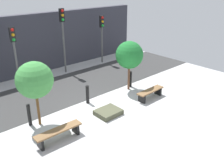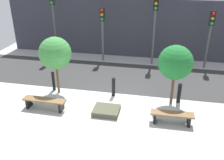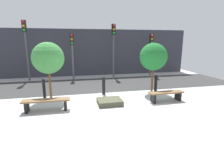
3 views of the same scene
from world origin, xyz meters
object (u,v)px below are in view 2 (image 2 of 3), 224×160
(traffic_light_mid_west, at_px, (102,25))
(bollard_center, at_px, (179,93))
(traffic_light_east, at_px, (210,29))
(tree_behind_left_bench, at_px, (55,53))
(bollard_far_left, at_px, (53,81))
(planter_bed, at_px, (106,111))
(traffic_light_mid_east, at_px, (155,19))
(bench_left, at_px, (45,102))
(bench_right, at_px, (172,116))
(bollard_left, at_px, (113,87))
(traffic_light_west, at_px, (53,13))
(tree_behind_right_bench, at_px, (175,63))

(traffic_light_mid_west, bearing_deg, bollard_center, -44.27)
(traffic_light_east, bearing_deg, tree_behind_left_bench, -147.72)
(bollard_far_left, xyz_separation_m, traffic_light_mid_west, (1.42, 4.36, 1.80))
(planter_bed, relative_size, traffic_light_mid_west, 0.33)
(traffic_light_mid_east, bearing_deg, bollard_far_left, -135.72)
(tree_behind_left_bench, height_order, bollard_center, tree_behind_left_bench)
(tree_behind_left_bench, relative_size, traffic_light_mid_west, 0.83)
(bench_left, bearing_deg, bench_right, 1.18)
(bollard_left, bearing_deg, bollard_center, 0.00)
(traffic_light_west, bearing_deg, bench_left, -72.04)
(bollard_far_left, relative_size, traffic_light_mid_east, 0.24)
(traffic_light_west, bearing_deg, tree_behind_right_bench, -32.29)
(bench_left, relative_size, bollard_far_left, 1.96)
(tree_behind_right_bench, bearing_deg, traffic_light_west, 147.71)
(bollard_far_left, distance_m, traffic_light_west, 5.22)
(traffic_light_mid_west, bearing_deg, traffic_light_mid_east, 0.03)
(bollard_center, distance_m, traffic_light_west, 9.02)
(bollard_left, xyz_separation_m, traffic_light_mid_west, (-1.53, 4.36, 1.82))
(bench_right, height_order, traffic_light_mid_west, traffic_light_mid_west)
(bench_left, bearing_deg, traffic_light_mid_east, 56.82)
(tree_behind_right_bench, xyz_separation_m, bollard_center, (0.33, 0.19, -1.48))
(bollard_left, height_order, traffic_light_west, traffic_light_west)
(tree_behind_left_bench, height_order, bollard_left, tree_behind_left_bench)
(bench_left, bearing_deg, tree_behind_left_bench, 91.18)
(tree_behind_right_bench, distance_m, bollard_center, 1.53)
(bench_right, distance_m, tree_behind_right_bench, 2.20)
(traffic_light_mid_east, distance_m, traffic_light_east, 3.09)
(tree_behind_left_bench, height_order, traffic_light_east, traffic_light_east)
(planter_bed, bearing_deg, bollard_far_left, 152.93)
(bench_right, bearing_deg, traffic_light_east, 70.86)
(planter_bed, relative_size, tree_behind_left_bench, 0.39)
(traffic_light_east, bearing_deg, traffic_light_west, 179.99)
(bench_left, distance_m, traffic_light_west, 6.84)
(bench_left, bearing_deg, traffic_light_mid_west, 80.98)
(traffic_light_mid_west, bearing_deg, bench_left, -100.19)
(bollard_far_left, bearing_deg, tree_behind_left_bench, -30.44)
(tree_behind_left_bench, bearing_deg, bollard_far_left, 149.56)
(planter_bed, distance_m, bollard_center, 3.32)
(planter_bed, xyz_separation_m, tree_behind_left_bench, (-2.62, 1.31, 1.86))
(bench_right, height_order, traffic_light_east, traffic_light_east)
(traffic_light_west, bearing_deg, planter_bed, -51.99)
(planter_bed, relative_size, traffic_light_west, 0.26)
(traffic_light_mid_east, bearing_deg, bench_left, -124.36)
(tree_behind_right_bench, bearing_deg, bollard_far_left, 178.03)
(tree_behind_left_bench, bearing_deg, bench_left, -90.00)
(tree_behind_left_bench, bearing_deg, traffic_light_east, 32.28)
(bench_right, bearing_deg, bollard_left, 145.76)
(bench_left, relative_size, planter_bed, 1.73)
(tree_behind_right_bench, height_order, bollard_left, tree_behind_right_bench)
(bench_left, xyz_separation_m, planter_bed, (2.62, 0.20, -0.23))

